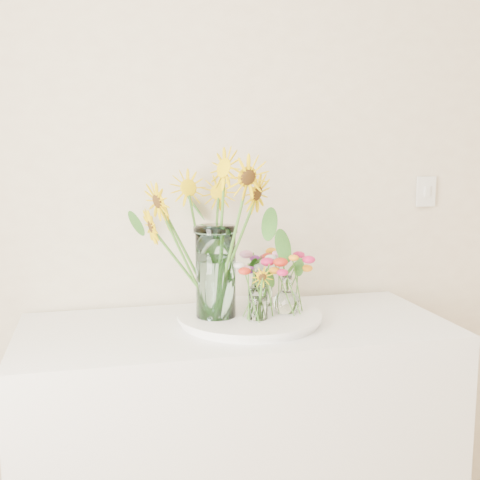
{
  "coord_description": "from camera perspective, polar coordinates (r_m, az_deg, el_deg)",
  "views": [
    {
      "loc": [
        -0.95,
        0.07,
        1.48
      ],
      "look_at": [
        -0.51,
        1.94,
        1.18
      ],
      "focal_mm": 45.0,
      "sensor_mm": 36.0,
      "label": 1
    }
  ],
  "objects": [
    {
      "name": "counter",
      "position": [
        2.17,
        -0.33,
        -19.46
      ],
      "size": [
        1.4,
        0.6,
        0.9
      ],
      "primitive_type": "cube",
      "color": "white",
      "rests_on": "ground_plane"
    },
    {
      "name": "tray",
      "position": [
        2.01,
        0.91,
        -7.48
      ],
      "size": [
        0.45,
        0.45,
        0.02
      ],
      "primitive_type": "cylinder",
      "color": "white",
      "rests_on": "counter"
    },
    {
      "name": "mason_jar",
      "position": [
        1.94,
        -2.32,
        -3.06
      ],
      "size": [
        0.17,
        0.17,
        0.3
      ],
      "primitive_type": "cylinder",
      "rotation": [
        0.0,
        0.0,
        -0.38
      ],
      "color": "#AAD7D2",
      "rests_on": "tray"
    },
    {
      "name": "sunflower_bouquet",
      "position": [
        1.92,
        -2.35,
        0.8
      ],
      "size": [
        1.02,
        1.02,
        0.57
      ],
      "primitive_type": null,
      "rotation": [
        0.0,
        0.0,
        -0.38
      ],
      "color": "yellow",
      "rests_on": "tray"
    },
    {
      "name": "small_vase_a",
      "position": [
        1.93,
        1.72,
        -6.09
      ],
      "size": [
        0.06,
        0.06,
        0.11
      ],
      "primitive_type": "cylinder",
      "rotation": [
        0.0,
        0.0,
        -0.03
      ],
      "color": "white",
      "rests_on": "tray"
    },
    {
      "name": "wildflower_posy_a",
      "position": [
        1.92,
        1.73,
        -4.79
      ],
      "size": [
        0.21,
        0.21,
        0.2
      ],
      "primitive_type": null,
      "color": "orange",
      "rests_on": "tray"
    },
    {
      "name": "small_vase_b",
      "position": [
        2.01,
        4.48,
        -5.18
      ],
      "size": [
        0.09,
        0.09,
        0.13
      ],
      "primitive_type": null,
      "rotation": [
        0.0,
        0.0,
        0.03
      ],
      "color": "white",
      "rests_on": "tray"
    },
    {
      "name": "wildflower_posy_b",
      "position": [
        2.0,
        4.5,
        -3.93
      ],
      "size": [
        0.21,
        0.21,
        0.22
      ],
      "primitive_type": null,
      "color": "orange",
      "rests_on": "tray"
    },
    {
      "name": "small_vase_c",
      "position": [
        2.1,
        2.16,
        -4.68
      ],
      "size": [
        0.09,
        0.09,
        0.12
      ],
      "primitive_type": "cylinder",
      "rotation": [
        0.0,
        0.0,
        -0.29
      ],
      "color": "white",
      "rests_on": "tray"
    },
    {
      "name": "wildflower_posy_c",
      "position": [
        2.09,
        2.17,
        -3.48
      ],
      "size": [
        0.17,
        0.17,
        0.21
      ],
      "primitive_type": null,
      "color": "orange",
      "rests_on": "tray"
    }
  ]
}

